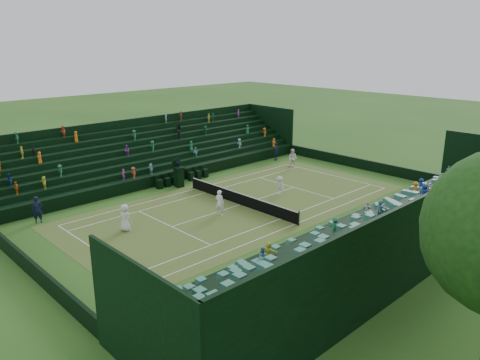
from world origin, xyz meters
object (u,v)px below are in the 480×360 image
(tennis_net, at_px, (240,198))
(player_far_west, at_px, (293,158))
(player_near_east, at_px, (220,203))
(player_near_west, at_px, (125,218))
(player_far_east, at_px, (279,185))
(umpire_chair, at_px, (179,174))

(tennis_net, bearing_deg, player_far_west, 111.12)
(tennis_net, bearing_deg, player_near_east, -77.78)
(tennis_net, bearing_deg, player_near_west, -99.78)
(tennis_net, distance_m, player_near_west, 9.12)
(player_far_east, bearing_deg, player_near_west, -97.78)
(player_far_west, bearing_deg, player_far_east, -72.26)
(player_near_west, height_order, player_far_west, player_far_west)
(player_far_west, distance_m, player_far_east, 8.79)
(player_near_west, height_order, player_far_east, player_near_west)
(player_far_east, bearing_deg, tennis_net, -94.84)
(player_near_east, distance_m, player_far_east, 6.62)
(umpire_chair, height_order, player_near_east, umpire_chair)
(player_near_east, bearing_deg, player_far_west, -91.92)
(player_near_east, bearing_deg, player_far_east, -110.11)
(tennis_net, relative_size, player_far_east, 7.42)
(tennis_net, height_order, player_near_west, player_near_west)
(tennis_net, xyz_separation_m, player_far_west, (-4.41, 11.42, 0.41))
(umpire_chair, distance_m, player_near_west, 10.05)
(player_near_west, bearing_deg, player_far_east, -121.25)
(tennis_net, distance_m, player_far_east, 4.09)
(player_near_west, xyz_separation_m, player_far_west, (-2.86, 20.40, 0.01))
(player_near_east, height_order, player_far_west, player_near_east)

